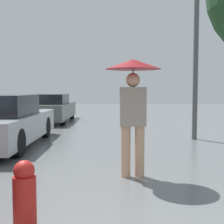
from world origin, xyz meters
TOP-DOWN VIEW (x-y plane):
  - pedestrian at (-0.16, 4.39)m, footprint 0.91×0.91m
  - parked_car_middle at (-3.22, 7.21)m, footprint 1.65×4.46m
  - parked_car_farthest at (-3.29, 13.21)m, footprint 1.81×4.40m
  - street_lamp at (1.88, 8.27)m, footprint 0.40×0.40m
  - fire_hydrant at (-1.40, 2.51)m, footprint 0.24×0.24m

SIDE VIEW (x-z plane):
  - fire_hydrant at x=-1.40m, z-range 0.00..0.70m
  - parked_car_farthest at x=-3.29m, z-range -0.03..1.20m
  - parked_car_middle at x=-3.22m, z-range -0.05..1.25m
  - pedestrian at x=-0.16m, z-range 0.45..2.36m
  - street_lamp at x=1.88m, z-range 0.81..5.87m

